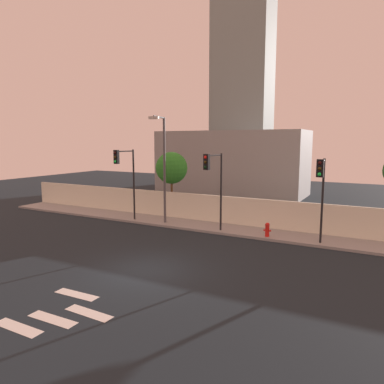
# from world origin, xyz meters

# --- Properties ---
(ground_plane) EXTENTS (80.00, 80.00, 0.00)m
(ground_plane) POSITION_xyz_m (0.00, 0.00, 0.00)
(ground_plane) COLOR black
(sidewalk) EXTENTS (36.00, 2.40, 0.15)m
(sidewalk) POSITION_xyz_m (0.00, 8.20, 0.07)
(sidewalk) COLOR gray
(sidewalk) RESTS_ON ground
(perimeter_wall) EXTENTS (36.00, 0.18, 1.80)m
(perimeter_wall) POSITION_xyz_m (0.00, 9.49, 1.05)
(perimeter_wall) COLOR white
(perimeter_wall) RESTS_ON sidewalk
(crosswalk_marking) EXTENTS (3.24, 3.02, 0.01)m
(crosswalk_marking) POSITION_xyz_m (-0.13, -4.53, 0.00)
(crosswalk_marking) COLOR silver
(crosswalk_marking) RESTS_ON ground
(traffic_light_left) EXTENTS (0.51, 1.75, 4.70)m
(traffic_light_left) POSITION_xyz_m (0.14, 6.74, 3.60)
(traffic_light_left) COLOR black
(traffic_light_left) RESTS_ON sidewalk
(traffic_light_center) EXTENTS (0.35, 1.31, 4.53)m
(traffic_light_center) POSITION_xyz_m (6.12, 6.97, 3.45)
(traffic_light_center) COLOR black
(traffic_light_center) RESTS_ON sidewalk
(traffic_light_right) EXTENTS (0.37, 1.86, 4.86)m
(traffic_light_right) POSITION_xyz_m (-6.35, 6.70, 3.71)
(traffic_light_right) COLOR black
(traffic_light_right) RESTS_ON sidewalk
(street_lamp_curbside) EXTENTS (0.85, 2.10, 6.96)m
(street_lamp_curbside) POSITION_xyz_m (-3.82, 7.48, 4.27)
(street_lamp_curbside) COLOR #4C4C51
(street_lamp_curbside) RESTS_ON sidewalk
(fire_hydrant) EXTENTS (0.44, 0.26, 0.81)m
(fire_hydrant) POSITION_xyz_m (3.25, 7.43, 0.58)
(fire_hydrant) COLOR red
(fire_hydrant) RESTS_ON sidewalk
(roadside_tree_leftmost) EXTENTS (2.35, 2.35, 4.79)m
(roadside_tree_leftmost) POSITION_xyz_m (-4.93, 10.36, 3.60)
(roadside_tree_leftmost) COLOR brown
(roadside_tree_leftmost) RESTS_ON ground
(low_building_distant) EXTENTS (15.57, 6.00, 6.64)m
(low_building_distant) POSITION_xyz_m (-5.53, 23.49, 3.32)
(low_building_distant) COLOR gray
(low_building_distant) RESTS_ON ground
(tower_on_skyline) EXTENTS (7.69, 5.00, 25.56)m
(tower_on_skyline) POSITION_xyz_m (-8.89, 35.49, 12.78)
(tower_on_skyline) COLOR gray
(tower_on_skyline) RESTS_ON ground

